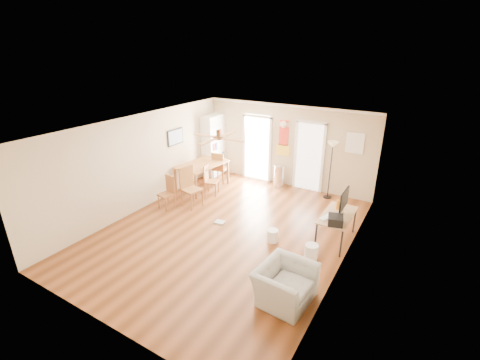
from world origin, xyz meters
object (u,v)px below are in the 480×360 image
Objects in this scene: dining_chair_right_b at (192,188)px; dining_chair_right_a at (212,180)px; printer at (335,220)px; armchair at (285,284)px; trash_can at (279,176)px; wastebasket_b at (311,252)px; wastebasket_a at (273,236)px; bookshelf at (214,145)px; computer_desk at (336,228)px; dining_chair_far at (220,167)px; dining_table at (203,176)px; dining_chair_near at (166,193)px; torchiere_lamp at (330,170)px.

dining_chair_right_a is at bearing 12.08° from dining_chair_right_b.
printer is 2.01m from armchair.
trash_can reaches higher than wastebasket_b.
dining_chair_right_b is 2.82m from wastebasket_a.
wastebasket_a is at bearing -52.20° from bookshelf.
trash_can is 0.57× the size of computer_desk.
bookshelf reaches higher than dining_chair_far.
wastebasket_b is (3.74, -1.65, -0.30)m from dining_chair_right_a.
dining_table is 2.44m from trash_can.
computer_desk is at bearing -117.54° from dining_chair_right_a.
dining_chair_right_a is at bearing 156.26° from wastebasket_b.
dining_table is 1.59× the size of dining_chair_far.
wastebasket_a is at bearing -88.42° from dining_chair_right_b.
dining_chair_far reaches higher than wastebasket_b.
dining_chair_far is 4.90m from wastebasket_b.
wastebasket_b is (-0.24, -0.96, -0.18)m from computer_desk.
dining_chair_near is 0.90× the size of dining_chair_far.
wastebasket_b is at bearing 138.41° from dining_chair_far.
dining_table is at bearing 56.80° from armchair.
dining_chair_near is 4.30m from wastebasket_b.
torchiere_lamp reaches higher than printer.
trash_can is at bearing 65.57° from dining_chair_near.
dining_table is at bearing 45.45° from dining_chair_right_a.
bookshelf is at bearing -48.74° from dining_chair_far.
wastebasket_b is at bearing -55.36° from trash_can.
dining_chair_far is at bearing 147.14° from wastebasket_b.
printer reaches higher than dining_table.
bookshelf is at bearing -177.32° from trash_can.
dining_chair_far reaches higher than dining_chair_right_a.
printer is 0.35× the size of armchair.
dining_chair_right_b is at bearing -65.91° from dining_table.
bookshelf is 5.68m from wastebasket_b.
torchiere_lamp is at bearing 49.26° from dining_chair_near.
dining_chair_right_a is 4.04m from computer_desk.
dining_chair_right_a reaches higher than wastebasket_a.
dining_chair_far reaches higher than dining_table.
dining_chair_right_b is at bearing -82.74° from bookshelf.
trash_can is at bearing 179.79° from torchiere_lamp.
bookshelf is at bearing 32.86° from dining_chair_right_b.
dining_chair_right_b is at bearing 169.51° from wastebasket_b.
torchiere_lamp is at bearing -38.77° from dining_chair_right_b.
torchiere_lamp reaches higher than dining_chair_far.
printer is at bearing -17.14° from dining_table.
dining_chair_right_b is 3.41× the size of wastebasket_b.
dining_chair_right_b is 4.32m from armchair.
dining_chair_near is at bearing 73.47° from armchair.
dining_chair_right_b is (0.92, -2.43, -0.48)m from bookshelf.
dining_chair_right_a reaches higher than printer.
wastebasket_a is (-1.31, -0.32, -0.63)m from printer.
torchiere_lamp reaches higher than wastebasket_a.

